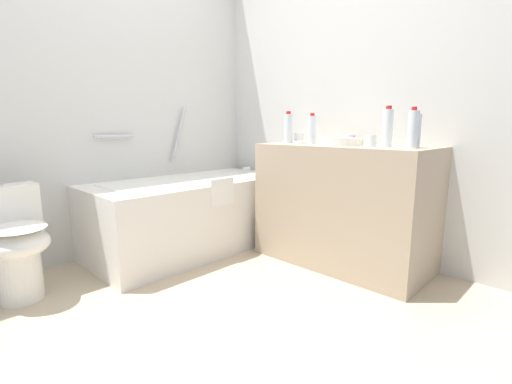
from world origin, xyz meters
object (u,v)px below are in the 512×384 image
(water_bottle_2, at_px, (288,128))
(drinking_glass_0, at_px, (299,138))
(sink_basin, at_px, (341,141))
(water_bottle_0, at_px, (388,128))
(bathtub, at_px, (191,212))
(water_bottle_3, at_px, (312,130))
(water_bottle_4, at_px, (413,129))
(soap_dish, at_px, (300,142))
(water_bottle_1, at_px, (415,130))
(drinking_glass_1, at_px, (371,141))
(toilet, at_px, (14,242))
(sink_faucet, at_px, (353,140))

(water_bottle_2, relative_size, drinking_glass_0, 3.07)
(sink_basin, height_order, water_bottle_0, water_bottle_0)
(drinking_glass_0, bearing_deg, water_bottle_0, -92.94)
(bathtub, relative_size, water_bottle_3, 7.10)
(sink_basin, xyz_separation_m, water_bottle_4, (-0.06, -0.52, 0.09))
(bathtub, xyz_separation_m, water_bottle_0, (0.57, -1.38, 0.69))
(drinking_glass_0, relative_size, soap_dish, 0.90)
(water_bottle_1, height_order, drinking_glass_0, water_bottle_1)
(water_bottle_1, bearing_deg, water_bottle_2, 94.23)
(water_bottle_1, xyz_separation_m, drinking_glass_1, (-0.08, 0.25, -0.07))
(toilet, bearing_deg, water_bottle_0, 49.76)
(toilet, xyz_separation_m, drinking_glass_1, (1.79, -1.28, 0.57))
(sink_basin, xyz_separation_m, water_bottle_3, (-0.04, 0.23, 0.08))
(water_bottle_1, xyz_separation_m, drinking_glass_0, (0.00, 0.90, -0.07))
(bathtub, relative_size, soap_dish, 18.06)
(toilet, relative_size, drinking_glass_0, 8.42)
(water_bottle_2, distance_m, drinking_glass_1, 0.72)
(sink_basin, distance_m, sink_faucet, 0.18)
(bathtub, relative_size, water_bottle_1, 7.15)
(water_bottle_2, height_order, water_bottle_3, water_bottle_2)
(water_bottle_4, height_order, drinking_glass_0, water_bottle_4)
(sink_basin, distance_m, water_bottle_1, 0.51)
(water_bottle_1, distance_m, water_bottle_4, 0.09)
(water_bottle_0, bearing_deg, sink_faucet, 61.97)
(water_bottle_3, distance_m, water_bottle_4, 0.75)
(bathtub, bearing_deg, drinking_glass_1, -67.58)
(water_bottle_3, bearing_deg, water_bottle_4, -91.29)
(water_bottle_0, xyz_separation_m, water_bottle_3, (-0.03, 0.57, -0.02))
(bathtub, relative_size, drinking_glass_0, 20.17)
(drinking_glass_0, distance_m, drinking_glass_1, 0.66)
(sink_faucet, bearing_deg, water_bottle_4, -113.82)
(sink_basin, height_order, soap_dish, sink_basin)
(sink_basin, xyz_separation_m, drinking_glass_0, (0.03, 0.40, 0.02))
(water_bottle_3, bearing_deg, drinking_glass_0, 68.26)
(water_bottle_2, xyz_separation_m, water_bottle_3, (0.00, -0.23, -0.01))
(sink_basin, relative_size, water_bottle_3, 1.29)
(bathtub, relative_size, toilet, 2.40)
(water_bottle_2, xyz_separation_m, water_bottle_4, (-0.01, -0.98, -0.00))
(toilet, distance_m, sink_faucet, 2.33)
(water_bottle_1, distance_m, drinking_glass_1, 0.27)
(toilet, distance_m, water_bottle_3, 2.07)
(water_bottle_1, relative_size, water_bottle_2, 0.92)
(sink_faucet, distance_m, drinking_glass_0, 0.42)
(water_bottle_0, height_order, water_bottle_1, water_bottle_0)
(bathtub, xyz_separation_m, drinking_glass_1, (0.53, -1.29, 0.61))
(water_bottle_3, height_order, soap_dish, water_bottle_3)
(soap_dish, bearing_deg, sink_basin, -80.90)
(water_bottle_4, xyz_separation_m, soap_dish, (0.00, 0.85, -0.11))
(toilet, relative_size, soap_dish, 7.54)
(water_bottle_1, bearing_deg, drinking_glass_1, 107.56)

